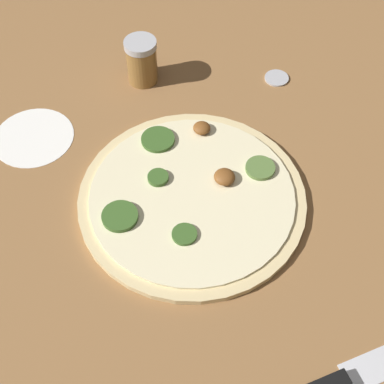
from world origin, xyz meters
name	(u,v)px	position (x,y,z in m)	size (l,w,h in m)	color
ground_plane	(192,200)	(0.00, 0.00, 0.00)	(3.00, 3.00, 0.00)	olive
pizza	(192,196)	(0.00, 0.00, 0.01)	(0.35, 0.35, 0.03)	beige
knife	(353,376)	(0.12, -0.31, 0.01)	(0.32, 0.07, 0.02)	silver
spice_jar	(142,61)	(-0.01, 0.29, 0.04)	(0.06, 0.06, 0.09)	olive
loose_cap	(277,77)	(0.22, 0.22, 0.00)	(0.04, 0.04, 0.01)	#B2B2B7
flour_patch	(34,137)	(-0.22, 0.20, 0.00)	(0.14, 0.14, 0.00)	white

